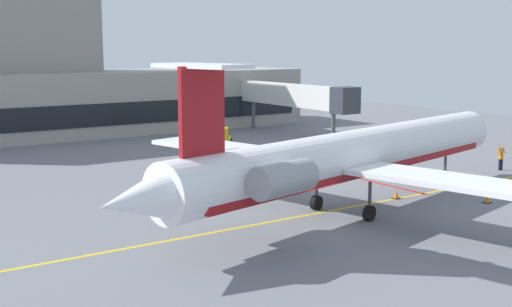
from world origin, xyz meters
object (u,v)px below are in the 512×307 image
object	(u,v)px
regional_jet	(352,156)
marshaller	(501,158)
baggage_tug	(221,138)
pushback_tractor	(365,140)

from	to	relation	value
regional_jet	marshaller	distance (m)	19.63
baggage_tug	regional_jet	bearing A→B (deg)	-104.63
baggage_tug	pushback_tractor	xyz separation A→B (m)	(10.96, -8.67, -0.03)
pushback_tractor	marshaller	world-z (taller)	same
pushback_tractor	regional_jet	bearing A→B (deg)	-135.81
marshaller	regional_jet	bearing A→B (deg)	-170.27
baggage_tug	marshaller	size ratio (longest dim) A/B	2.00
regional_jet	marshaller	bearing A→B (deg)	9.73
regional_jet	pushback_tractor	xyz separation A→B (m)	(17.72, 17.22, -2.53)
regional_jet	pushback_tractor	distance (m)	24.84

